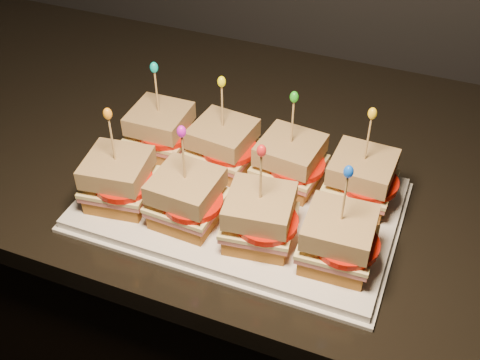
% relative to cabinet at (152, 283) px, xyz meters
% --- Properties ---
extents(cabinet, '(2.16, 0.66, 0.85)m').
position_rel_cabinet_xyz_m(cabinet, '(0.00, 0.00, 0.00)').
color(cabinet, black).
rests_on(cabinet, ground).
extents(granite_slab, '(2.20, 0.70, 0.04)m').
position_rel_cabinet_xyz_m(granite_slab, '(0.00, -0.00, 0.44)').
color(granite_slab, black).
rests_on(granite_slab, cabinet).
extents(platter, '(0.44, 0.27, 0.02)m').
position_rel_cabinet_xyz_m(platter, '(0.28, -0.15, 0.47)').
color(platter, white).
rests_on(platter, granite_slab).
extents(platter_rim, '(0.46, 0.29, 0.01)m').
position_rel_cabinet_xyz_m(platter_rim, '(0.28, -0.15, 0.46)').
color(platter_rim, white).
rests_on(platter_rim, granite_slab).
extents(sandwich_0_bread_bot, '(0.08, 0.08, 0.02)m').
position_rel_cabinet_xyz_m(sandwich_0_bread_bot, '(0.12, -0.09, 0.49)').
color(sandwich_0_bread_bot, brown).
rests_on(sandwich_0_bread_bot, platter).
extents(sandwich_0_ham, '(0.09, 0.09, 0.01)m').
position_rel_cabinet_xyz_m(sandwich_0_ham, '(0.12, -0.09, 0.51)').
color(sandwich_0_ham, '#B65450').
rests_on(sandwich_0_ham, sandwich_0_bread_bot).
extents(sandwich_0_cheese, '(0.09, 0.09, 0.01)m').
position_rel_cabinet_xyz_m(sandwich_0_cheese, '(0.12, -0.09, 0.51)').
color(sandwich_0_cheese, '#F9E996').
rests_on(sandwich_0_cheese, sandwich_0_ham).
extents(sandwich_0_tomato, '(0.08, 0.08, 0.01)m').
position_rel_cabinet_xyz_m(sandwich_0_tomato, '(0.13, -0.09, 0.52)').
color(sandwich_0_tomato, red).
rests_on(sandwich_0_tomato, sandwich_0_cheese).
extents(sandwich_0_bread_top, '(0.09, 0.09, 0.03)m').
position_rel_cabinet_xyz_m(sandwich_0_bread_top, '(0.12, -0.09, 0.54)').
color(sandwich_0_bread_top, brown).
rests_on(sandwich_0_bread_top, sandwich_0_tomato).
extents(sandwich_0_pick, '(0.00, 0.00, 0.09)m').
position_rel_cabinet_xyz_m(sandwich_0_pick, '(0.12, -0.09, 0.58)').
color(sandwich_0_pick, tan).
rests_on(sandwich_0_pick, sandwich_0_bread_top).
extents(sandwich_0_frill, '(0.01, 0.01, 0.02)m').
position_rel_cabinet_xyz_m(sandwich_0_frill, '(0.12, -0.09, 0.63)').
color(sandwich_0_frill, '#06C0B4').
rests_on(sandwich_0_frill, sandwich_0_pick).
extents(sandwich_1_bread_bot, '(0.09, 0.09, 0.02)m').
position_rel_cabinet_xyz_m(sandwich_1_bread_bot, '(0.22, -0.09, 0.49)').
color(sandwich_1_bread_bot, brown).
rests_on(sandwich_1_bread_bot, platter).
extents(sandwich_1_ham, '(0.10, 0.10, 0.01)m').
position_rel_cabinet_xyz_m(sandwich_1_ham, '(0.22, -0.09, 0.51)').
color(sandwich_1_ham, '#B65450').
rests_on(sandwich_1_ham, sandwich_1_bread_bot).
extents(sandwich_1_cheese, '(0.10, 0.10, 0.01)m').
position_rel_cabinet_xyz_m(sandwich_1_cheese, '(0.22, -0.09, 0.51)').
color(sandwich_1_cheese, '#F9E996').
rests_on(sandwich_1_cheese, sandwich_1_ham).
extents(sandwich_1_tomato, '(0.08, 0.08, 0.01)m').
position_rel_cabinet_xyz_m(sandwich_1_tomato, '(0.24, -0.09, 0.52)').
color(sandwich_1_tomato, red).
rests_on(sandwich_1_tomato, sandwich_1_cheese).
extents(sandwich_1_bread_top, '(0.09, 0.09, 0.03)m').
position_rel_cabinet_xyz_m(sandwich_1_bread_top, '(0.22, -0.09, 0.54)').
color(sandwich_1_bread_top, brown).
rests_on(sandwich_1_bread_top, sandwich_1_tomato).
extents(sandwich_1_pick, '(0.00, 0.00, 0.09)m').
position_rel_cabinet_xyz_m(sandwich_1_pick, '(0.22, -0.09, 0.58)').
color(sandwich_1_pick, tan).
rests_on(sandwich_1_pick, sandwich_1_bread_top).
extents(sandwich_1_frill, '(0.01, 0.01, 0.02)m').
position_rel_cabinet_xyz_m(sandwich_1_frill, '(0.22, -0.09, 0.63)').
color(sandwich_1_frill, '#F9F409').
rests_on(sandwich_1_frill, sandwich_1_pick).
extents(sandwich_2_bread_bot, '(0.09, 0.09, 0.02)m').
position_rel_cabinet_xyz_m(sandwich_2_bread_bot, '(0.33, -0.09, 0.49)').
color(sandwich_2_bread_bot, brown).
rests_on(sandwich_2_bread_bot, platter).
extents(sandwich_2_ham, '(0.10, 0.10, 0.01)m').
position_rel_cabinet_xyz_m(sandwich_2_ham, '(0.33, -0.09, 0.51)').
color(sandwich_2_ham, '#B65450').
rests_on(sandwich_2_ham, sandwich_2_bread_bot).
extents(sandwich_2_cheese, '(0.10, 0.10, 0.01)m').
position_rel_cabinet_xyz_m(sandwich_2_cheese, '(0.33, -0.09, 0.51)').
color(sandwich_2_cheese, '#F9E996').
rests_on(sandwich_2_cheese, sandwich_2_ham).
extents(sandwich_2_tomato, '(0.08, 0.08, 0.01)m').
position_rel_cabinet_xyz_m(sandwich_2_tomato, '(0.34, -0.09, 0.52)').
color(sandwich_2_tomato, red).
rests_on(sandwich_2_tomato, sandwich_2_cheese).
extents(sandwich_2_bread_top, '(0.09, 0.09, 0.03)m').
position_rel_cabinet_xyz_m(sandwich_2_bread_top, '(0.33, -0.09, 0.54)').
color(sandwich_2_bread_top, brown).
rests_on(sandwich_2_bread_top, sandwich_2_tomato).
extents(sandwich_2_pick, '(0.00, 0.00, 0.09)m').
position_rel_cabinet_xyz_m(sandwich_2_pick, '(0.33, -0.09, 0.58)').
color(sandwich_2_pick, tan).
rests_on(sandwich_2_pick, sandwich_2_bread_top).
extents(sandwich_2_frill, '(0.01, 0.01, 0.02)m').
position_rel_cabinet_xyz_m(sandwich_2_frill, '(0.33, -0.09, 0.63)').
color(sandwich_2_frill, green).
rests_on(sandwich_2_frill, sandwich_2_pick).
extents(sandwich_3_bread_bot, '(0.09, 0.09, 0.02)m').
position_rel_cabinet_xyz_m(sandwich_3_bread_bot, '(0.44, -0.09, 0.49)').
color(sandwich_3_bread_bot, brown).
rests_on(sandwich_3_bread_bot, platter).
extents(sandwich_3_ham, '(0.09, 0.09, 0.01)m').
position_rel_cabinet_xyz_m(sandwich_3_ham, '(0.44, -0.09, 0.51)').
color(sandwich_3_ham, '#B65450').
rests_on(sandwich_3_ham, sandwich_3_bread_bot).
extents(sandwich_3_cheese, '(0.10, 0.09, 0.01)m').
position_rel_cabinet_xyz_m(sandwich_3_cheese, '(0.44, -0.09, 0.51)').
color(sandwich_3_cheese, '#F9E996').
rests_on(sandwich_3_cheese, sandwich_3_ham).
extents(sandwich_3_tomato, '(0.08, 0.08, 0.01)m').
position_rel_cabinet_xyz_m(sandwich_3_tomato, '(0.45, -0.09, 0.52)').
color(sandwich_3_tomato, red).
rests_on(sandwich_3_tomato, sandwich_3_cheese).
extents(sandwich_3_bread_top, '(0.09, 0.09, 0.03)m').
position_rel_cabinet_xyz_m(sandwich_3_bread_top, '(0.44, -0.09, 0.54)').
color(sandwich_3_bread_top, brown).
rests_on(sandwich_3_bread_top, sandwich_3_tomato).
extents(sandwich_3_pick, '(0.00, 0.00, 0.09)m').
position_rel_cabinet_xyz_m(sandwich_3_pick, '(0.44, -0.09, 0.58)').
color(sandwich_3_pick, tan).
rests_on(sandwich_3_pick, sandwich_3_bread_top).
extents(sandwich_3_frill, '(0.01, 0.01, 0.02)m').
position_rel_cabinet_xyz_m(sandwich_3_frill, '(0.44, -0.09, 0.63)').
color(sandwich_3_frill, yellow).
rests_on(sandwich_3_frill, sandwich_3_pick).
extents(sandwich_4_bread_bot, '(0.09, 0.09, 0.02)m').
position_rel_cabinet_xyz_m(sandwich_4_bread_bot, '(0.12, -0.22, 0.49)').
color(sandwich_4_bread_bot, brown).
rests_on(sandwich_4_bread_bot, platter).
extents(sandwich_4_ham, '(0.10, 0.10, 0.01)m').
position_rel_cabinet_xyz_m(sandwich_4_ham, '(0.12, -0.22, 0.51)').
color(sandwich_4_ham, '#B65450').
rests_on(sandwich_4_ham, sandwich_4_bread_bot).
extents(sandwich_4_cheese, '(0.10, 0.10, 0.01)m').
position_rel_cabinet_xyz_m(sandwich_4_cheese, '(0.12, -0.22, 0.51)').
color(sandwich_4_cheese, '#F9E996').
rests_on(sandwich_4_cheese, sandwich_4_ham).
extents(sandwich_4_tomato, '(0.08, 0.08, 0.01)m').
position_rel_cabinet_xyz_m(sandwich_4_tomato, '(0.13, -0.22, 0.52)').
color(sandwich_4_tomato, red).
rests_on(sandwich_4_tomato, sandwich_4_cheese).
extents(sandwich_4_bread_top, '(0.10, 0.10, 0.03)m').
position_rel_cabinet_xyz_m(sandwich_4_bread_top, '(0.12, -0.22, 0.54)').
color(sandwich_4_bread_top, brown).
rests_on(sandwich_4_bread_top, sandwich_4_tomato).
extents(sandwich_4_pick, '(0.00, 0.00, 0.09)m').
position_rel_cabinet_xyz_m(sandwich_4_pick, '(0.12, -0.22, 0.58)').
color(sandwich_4_pick, tan).
rests_on(sandwich_4_pick, sandwich_4_bread_top).
extents(sandwich_4_frill, '(0.01, 0.01, 0.02)m').
position_rel_cabinet_xyz_m(sandwich_4_frill, '(0.12, -0.22, 0.63)').
color(sandwich_4_frill, orange).
rests_on(sandwich_4_frill, sandwich_4_pick).
extents(sandwich_5_bread_bot, '(0.09, 0.09, 0.02)m').
position_rel_cabinet_xyz_m(sandwich_5_bread_bot, '(0.22, -0.22, 0.49)').
color(sandwich_5_bread_bot, brown).
rests_on(sandwich_5_bread_bot, platter).
extents(sandwich_5_ham, '(0.10, 0.09, 0.01)m').
position_rel_cabinet_xyz_m(sandwich_5_ham, '(0.22, -0.22, 0.51)').
color(sandwich_5_ham, '#B65450').
rests_on(sandwich_5_ham, sandwich_5_bread_bot).
extents(sandwich_5_cheese, '(0.10, 0.09, 0.01)m').
position_rel_cabinet_xyz_m(sandwich_5_cheese, '(0.22, -0.22, 0.51)').
color(sandwich_5_cheese, '#F9E996').
rests_on(sandwich_5_cheese, sandwich_5_ham).
extents(sandwich_5_tomato, '(0.08, 0.08, 0.01)m').
position_rel_cabinet_xyz_m(sandwich_5_tomato, '(0.24, -0.22, 0.52)').
color(sandwich_5_tomato, red).
rests_on(sandwich_5_tomato, sandwich_5_cheese).
extents(sandwich_5_bread_top, '(0.09, 0.09, 0.03)m').
position_rel_cabinet_xyz_m(sandwich_5_bread_top, '(0.22, -0.22, 0.54)').
color(sandwich_5_bread_top, brown).
rests_on(sandwich_5_bread_top, sandwich_5_tomato).
extents(sandwich_5_pick, '(0.00, 0.00, 0.09)m').
position_rel_cabinet_xyz_m(sandwich_5_pick, '(0.22, -0.22, 0.58)').
color(sandwich_5_pick, tan).
rests_on(sandwich_5_pick, sandwich_5_bread_top).
extents(sandwich_5_frill, '(0.01, 0.01, 0.02)m').
position_rel_cabinet_xyz_m(sandwich_5_frill, '(0.22, -0.22, 0.63)').
color(sandwich_5_frill, '#D017D6').
rests_on(sandwich_5_frill, sandwich_5_pick).
extents(sandwich_6_bread_bot, '(0.09, 0.09, 0.02)m').
position_rel_cabinet_xyz_m(sandwich_6_bread_bot, '(0.33, -0.22, 0.49)').
color(sandwich_6_bread_bot, brown).
rests_on(sandwich_6_bread_bot, platter).
extents(sandwich_6_ham, '(0.10, 0.10, 0.01)m').
position_rel_cabinet_xyz_m(sandwich_6_ham, '(0.33, -0.22, 0.51)').
color(sandwich_6_ham, '#B65450').
rests_on(sandwich_6_ham, sandwich_6_bread_bot).
extents(sandwich_6_cheese, '(0.10, 0.10, 0.01)m').
position_rel_cabinet_xyz_m(sandwich_6_cheese, '(0.33, -0.22, 0.51)').
color(sandwich_6_cheese, '#F9E996').
rests_on(sandwich_6_cheese, sandwich_6_ham).
extents(sandwich_6_tomato, '(0.08, 0.08, 0.01)m').
position_rel_cabinet_xyz_m(sandwich_6_tomato, '(0.34, -0.22, 0.52)').
color(sandwich_6_tomato, red).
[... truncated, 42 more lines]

